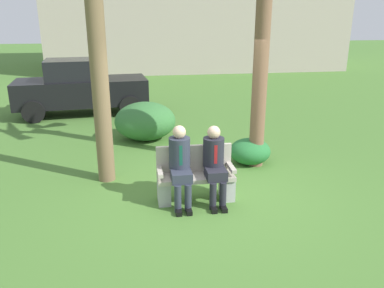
{
  "coord_description": "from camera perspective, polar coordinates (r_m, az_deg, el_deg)",
  "views": [
    {
      "loc": [
        -1.22,
        -5.83,
        2.91
      ],
      "look_at": [
        -0.26,
        0.26,
        0.85
      ],
      "focal_mm": 35.95,
      "sensor_mm": 36.0,
      "label": 1
    }
  ],
  "objects": [
    {
      "name": "ground_plane",
      "position": [
        6.63,
        2.6,
        -7.58
      ],
      "size": [
        80.0,
        80.0,
        0.0
      ],
      "primitive_type": "plane",
      "color": "#497830"
    },
    {
      "name": "park_bench",
      "position": [
        6.34,
        0.5,
        -4.95
      ],
      "size": [
        1.25,
        0.44,
        0.9
      ],
      "color": "#B7AD9E",
      "rests_on": "ground"
    },
    {
      "name": "seated_man_left",
      "position": [
        6.07,
        -1.75,
        -2.66
      ],
      "size": [
        0.34,
        0.72,
        1.29
      ],
      "color": "#2D3342",
      "rests_on": "ground"
    },
    {
      "name": "seated_man_right",
      "position": [
        6.16,
        3.37,
        -2.51
      ],
      "size": [
        0.34,
        0.72,
        1.26
      ],
      "color": "#23232D",
      "rests_on": "ground"
    },
    {
      "name": "shrub_near_bench",
      "position": [
        9.49,
        -6.96,
        3.4
      ],
      "size": [
        1.49,
        1.36,
        0.93
      ],
      "primitive_type": "ellipsoid",
      "color": "#367036",
      "rests_on": "ground"
    },
    {
      "name": "shrub_mid_lawn",
      "position": [
        7.99,
        8.58,
        -1.07
      ],
      "size": [
        0.85,
        0.78,
        0.53
      ],
      "primitive_type": "ellipsoid",
      "color": "#287035",
      "rests_on": "ground"
    },
    {
      "name": "parked_car_near",
      "position": [
        12.36,
        -16.18,
        8.1
      ],
      "size": [
        4.03,
        2.02,
        1.68
      ],
      "color": "black",
      "rests_on": "ground"
    }
  ]
}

